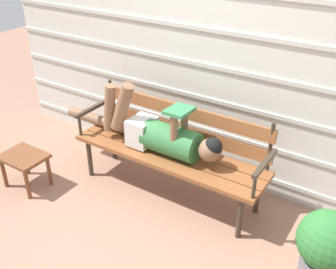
% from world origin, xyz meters
% --- Properties ---
extents(ground_plane, '(12.00, 12.00, 0.00)m').
position_xyz_m(ground_plane, '(0.00, 0.00, 0.00)').
color(ground_plane, '#936B56').
extents(house_siding, '(4.48, 0.08, 2.47)m').
position_xyz_m(house_siding, '(0.00, 0.64, 1.23)').
color(house_siding, beige).
rests_on(house_siding, ground).
extents(park_bench, '(1.75, 0.47, 0.84)m').
position_xyz_m(park_bench, '(0.00, 0.20, 0.47)').
color(park_bench, brown).
rests_on(park_bench, ground).
extents(reclining_person, '(1.70, 0.26, 0.58)m').
position_xyz_m(reclining_person, '(-0.11, 0.13, 0.58)').
color(reclining_person, '#33703D').
extents(footstool, '(0.40, 0.31, 0.33)m').
position_xyz_m(footstool, '(-1.14, -0.49, 0.27)').
color(footstool, brown).
rests_on(footstool, ground).
extents(potted_plant, '(0.39, 0.39, 0.66)m').
position_xyz_m(potted_plant, '(1.42, -0.24, 0.37)').
color(potted_plant, slate).
rests_on(potted_plant, ground).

